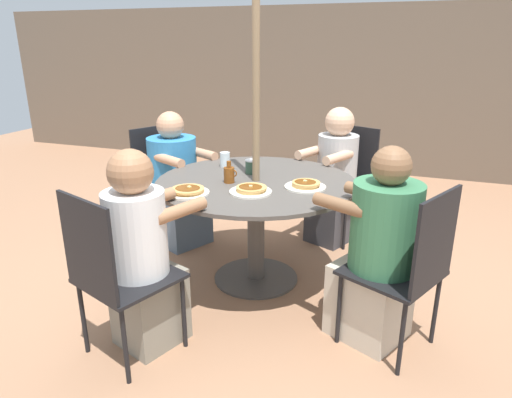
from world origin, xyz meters
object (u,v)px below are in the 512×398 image
at_px(pancake_plate_c, 251,190).
at_px(pancake_plate_a, 188,191).
at_px(drinking_glass_a, 225,159).
at_px(pancake_plate_b, 305,185).
at_px(diner_south, 176,186).
at_px(patio_chair_south, 163,177).
at_px(syrup_bottle, 229,174).
at_px(diner_east, 334,181).
at_px(patio_chair_north, 409,264).
at_px(patio_chair_west, 113,270).
at_px(patio_table, 256,200).
at_px(patio_chair_east, 347,176).
at_px(coffee_cup, 252,166).
at_px(diner_north, 378,256).
at_px(diner_west, 142,258).

bearing_deg(pancake_plate_c, pancake_plate_a, -156.71).
bearing_deg(drinking_glass_a, pancake_plate_b, -23.98).
bearing_deg(diner_south, pancake_plate_a, 59.95).
bearing_deg(patio_chair_south, syrup_bottle, 81.43).
xyz_separation_m(diner_east, diner_south, (-1.19, -0.45, -0.04)).
bearing_deg(patio_chair_north, syrup_bottle, 97.29).
bearing_deg(pancake_plate_a, patio_chair_west, -97.96).
relative_size(pancake_plate_a, pancake_plate_c, 1.00).
bearing_deg(patio_chair_north, pancake_plate_b, 82.20).
distance_m(patio_table, patio_chair_east, 1.10).
relative_size(patio_chair_south, pancake_plate_b, 3.58).
distance_m(patio_table, coffee_cup, 0.25).
xyz_separation_m(patio_table, patio_chair_south, (-0.99, 0.48, -0.07)).
xyz_separation_m(patio_chair_north, pancake_plate_b, (-0.65, 0.43, 0.22)).
bearing_deg(patio_chair_south, diner_south, 90.00).
relative_size(pancake_plate_a, pancake_plate_b, 1.00).
height_order(patio_chair_east, diner_east, diner_east).
bearing_deg(coffee_cup, pancake_plate_c, -70.63).
xyz_separation_m(patio_table, drinking_glass_a, (-0.33, 0.25, 0.19)).
height_order(diner_north, pancake_plate_c, diner_north).
bearing_deg(pancake_plate_c, drinking_glass_a, 127.54).
height_order(diner_north, pancake_plate_b, diner_north).
height_order(patio_table, pancake_plate_c, pancake_plate_c).
height_order(patio_chair_east, pancake_plate_b, patio_chair_east).
bearing_deg(patio_table, diner_west, -109.96).
bearing_deg(pancake_plate_b, syrup_bottle, -173.74).
bearing_deg(diner_south, pancake_plate_b, 94.89).
bearing_deg(drinking_glass_a, diner_south, 163.82).
bearing_deg(diner_north, patio_chair_north, -90.00).
distance_m(pancake_plate_b, syrup_bottle, 0.49).
relative_size(patio_chair_east, pancake_plate_b, 3.58).
xyz_separation_m(patio_chair_north, pancake_plate_c, (-0.94, 0.23, 0.22)).
xyz_separation_m(diner_west, pancake_plate_b, (0.66, 0.82, 0.22)).
height_order(patio_table, pancake_plate_b, pancake_plate_b).
bearing_deg(diner_south, patio_chair_west, 43.15).
distance_m(diner_north, syrup_bottle, 1.06).
relative_size(patio_chair_east, pancake_plate_a, 3.58).
bearing_deg(diner_east, patio_chair_south, 38.70).
xyz_separation_m(patio_chair_north, patio_chair_south, (-1.98, 0.95, 0.00)).
bearing_deg(patio_chair_east, syrup_bottle, 85.66).
bearing_deg(diner_east, coffee_cup, 80.28).
height_order(patio_chair_east, patio_chair_west, same).
distance_m(coffee_cup, drinking_glass_a, 0.26).
bearing_deg(patio_table, pancake_plate_b, -7.58).
bearing_deg(diner_north, patio_table, 90.00).
relative_size(diner_north, pancake_plate_a, 4.29).
height_order(diner_west, syrup_bottle, diner_west).
bearing_deg(patio_chair_west, diner_east, 88.39).
relative_size(patio_chair_west, diner_west, 0.84).
distance_m(pancake_plate_c, syrup_bottle, 0.25).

